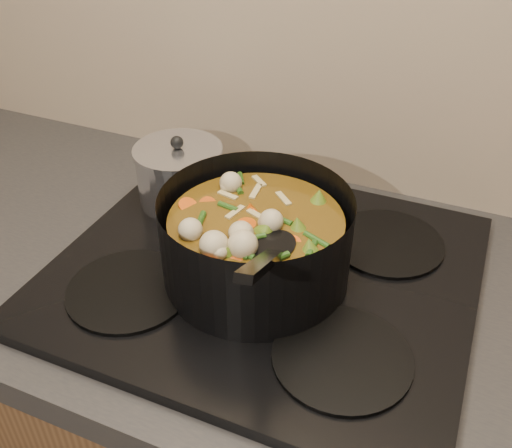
% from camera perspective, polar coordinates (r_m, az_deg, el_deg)
% --- Properties ---
extents(counter, '(2.64, 0.64, 0.91)m').
position_cam_1_polar(counter, '(1.23, 0.67, -21.32)').
color(counter, brown).
rests_on(counter, ground).
extents(stovetop, '(0.62, 0.54, 0.03)m').
position_cam_1_polar(stovetop, '(0.88, 0.88, -4.68)').
color(stovetop, black).
rests_on(stovetop, counter).
extents(stockpot, '(0.28, 0.36, 0.20)m').
position_cam_1_polar(stockpot, '(0.82, 0.02, -1.78)').
color(stockpot, black).
rests_on(stockpot, stovetop).
extents(saucepan, '(0.15, 0.15, 0.13)m').
position_cam_1_polar(saucepan, '(1.01, -7.63, 4.95)').
color(saucepan, silver).
rests_on(saucepan, stovetop).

